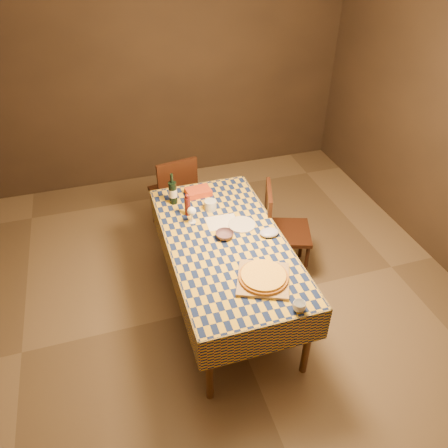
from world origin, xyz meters
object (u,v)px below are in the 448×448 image
at_px(dining_table, 226,248).
at_px(chair_right, 279,226).
at_px(bowl, 225,235).
at_px(pizza, 263,276).
at_px(wine_bottle, 173,192).
at_px(cutting_board, 263,279).
at_px(chair_far, 175,191).
at_px(white_plate, 242,225).

height_order(dining_table, chair_right, chair_right).
bearing_deg(bowl, pizza, -77.91).
relative_size(pizza, bowl, 2.55).
height_order(pizza, wine_bottle, wine_bottle).
xyz_separation_m(cutting_board, wine_bottle, (-0.41, 1.18, 0.10)).
bearing_deg(pizza, dining_table, 103.34).
relative_size(wine_bottle, chair_right, 0.32).
bearing_deg(dining_table, chair_right, 28.30).
bearing_deg(chair_far, wine_bottle, -101.32).
distance_m(dining_table, bowl, 0.11).
distance_m(wine_bottle, chair_right, 1.04).
distance_m(dining_table, pizza, 0.54).
xyz_separation_m(pizza, white_plate, (0.07, 0.67, -0.03)).
distance_m(cutting_board, chair_far, 1.79).
bearing_deg(cutting_board, wine_bottle, 109.38).
bearing_deg(dining_table, cutting_board, -76.66).
distance_m(pizza, chair_right, 1.04).
distance_m(cutting_board, bowl, 0.57).
distance_m(white_plate, chair_far, 1.16).
height_order(chair_far, chair_right, same).
bearing_deg(pizza, white_plate, 84.27).
xyz_separation_m(bowl, chair_right, (0.63, 0.30, -0.27)).
xyz_separation_m(dining_table, bowl, (0.00, 0.04, 0.10)).
bearing_deg(chair_right, bowl, -154.60).
distance_m(white_plate, chair_right, 0.54).
relative_size(wine_bottle, white_plate, 1.29).
bearing_deg(wine_bottle, chair_far, 78.68).
bearing_deg(cutting_board, bowl, 102.09).
relative_size(cutting_board, chair_far, 0.40).
distance_m(bowl, wine_bottle, 0.69).
height_order(wine_bottle, chair_far, wine_bottle).
xyz_separation_m(dining_table, wine_bottle, (-0.29, 0.66, 0.19)).
bearing_deg(white_plate, dining_table, -141.01).
bearing_deg(chair_far, white_plate, -71.11).
height_order(cutting_board, white_plate, cutting_board).
bearing_deg(cutting_board, pizza, 0.00).
xyz_separation_m(pizza, wine_bottle, (-0.41, 1.18, 0.07)).
height_order(wine_bottle, white_plate, wine_bottle).
height_order(dining_table, wine_bottle, wine_bottle).
distance_m(pizza, wine_bottle, 1.25).
xyz_separation_m(bowl, chair_far, (-0.18, 1.19, -0.27)).
distance_m(dining_table, cutting_board, 0.54).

